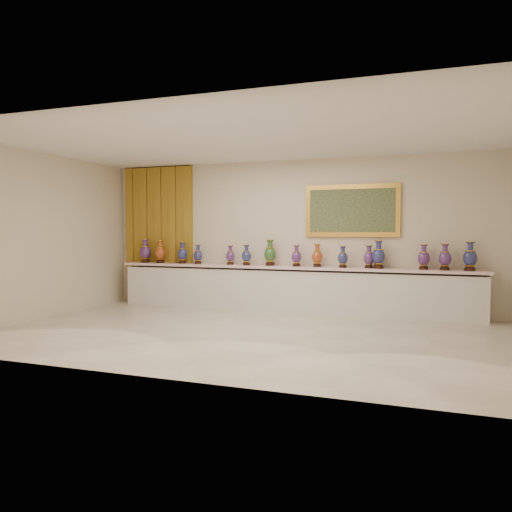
{
  "coord_description": "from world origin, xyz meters",
  "views": [
    {
      "loc": [
        2.72,
        -7.16,
        1.61
      ],
      "look_at": [
        -0.49,
        1.7,
        1.12
      ],
      "focal_mm": 35.0,
      "sensor_mm": 36.0,
      "label": 1
    }
  ],
  "objects_px": {
    "counter": "(289,289)",
    "vase_1": "(160,253)",
    "vase_0": "(145,252)",
    "vase_2": "(182,254)"
  },
  "relations": [
    {
      "from": "counter",
      "to": "vase_2",
      "type": "bearing_deg",
      "value": -179.75
    },
    {
      "from": "vase_2",
      "to": "vase_1",
      "type": "bearing_deg",
      "value": -178.68
    },
    {
      "from": "counter",
      "to": "vase_2",
      "type": "relative_size",
      "value": 15.93
    },
    {
      "from": "counter",
      "to": "vase_2",
      "type": "distance_m",
      "value": 2.45
    },
    {
      "from": "counter",
      "to": "vase_1",
      "type": "relative_size",
      "value": 14.9
    },
    {
      "from": "counter",
      "to": "vase_1",
      "type": "distance_m",
      "value": 2.97
    },
    {
      "from": "vase_1",
      "to": "vase_2",
      "type": "xyz_separation_m",
      "value": [
        0.53,
        0.01,
        -0.01
      ]
    },
    {
      "from": "vase_1",
      "to": "vase_0",
      "type": "bearing_deg",
      "value": -179.34
    },
    {
      "from": "vase_0",
      "to": "vase_2",
      "type": "distance_m",
      "value": 0.9
    },
    {
      "from": "counter",
      "to": "vase_1",
      "type": "height_order",
      "value": "vase_1"
    }
  ]
}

